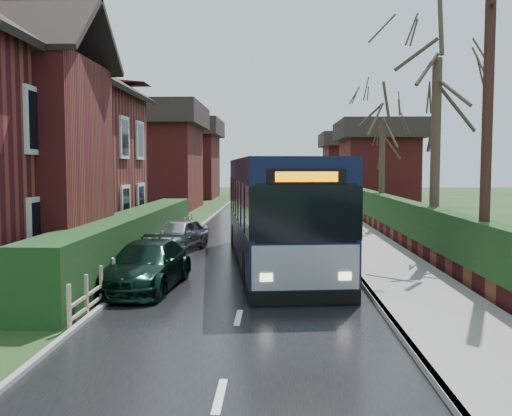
{
  "coord_description": "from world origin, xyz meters",
  "views": [
    {
      "loc": [
        0.74,
        -13.49,
        3.14
      ],
      "look_at": [
        0.15,
        4.5,
        1.8
      ],
      "focal_mm": 40.0,
      "sensor_mm": 36.0,
      "label": 1
    }
  ],
  "objects_px": {
    "car_silver": "(178,235)",
    "car_green": "(146,265)",
    "telegraph_pole": "(487,140)",
    "bus": "(277,213)",
    "bus_stop_sign": "(347,197)"
  },
  "relations": [
    {
      "from": "car_silver",
      "to": "car_green",
      "type": "xyz_separation_m",
      "value": [
        0.27,
        -6.24,
        -0.01
      ]
    },
    {
      "from": "car_green",
      "to": "telegraph_pole",
      "type": "xyz_separation_m",
      "value": [
        8.33,
        -0.43,
        3.15
      ]
    },
    {
      "from": "bus",
      "to": "car_green",
      "type": "bearing_deg",
      "value": -139.62
    },
    {
      "from": "bus",
      "to": "car_silver",
      "type": "bearing_deg",
      "value": 136.92
    },
    {
      "from": "bus_stop_sign",
      "to": "bus",
      "type": "bearing_deg",
      "value": -134.65
    },
    {
      "from": "car_silver",
      "to": "car_green",
      "type": "relative_size",
      "value": 0.87
    },
    {
      "from": "car_silver",
      "to": "bus",
      "type": "bearing_deg",
      "value": -22.68
    },
    {
      "from": "car_silver",
      "to": "telegraph_pole",
      "type": "bearing_deg",
      "value": -23.97
    },
    {
      "from": "bus",
      "to": "telegraph_pole",
      "type": "relative_size",
      "value": 1.52
    },
    {
      "from": "telegraph_pole",
      "to": "bus",
      "type": "bearing_deg",
      "value": 154.78
    },
    {
      "from": "car_silver",
      "to": "bus_stop_sign",
      "type": "xyz_separation_m",
      "value": [
        6.0,
        -1.03,
        1.45
      ]
    },
    {
      "from": "bus_stop_sign",
      "to": "telegraph_pole",
      "type": "xyz_separation_m",
      "value": [
        2.6,
        -5.65,
        1.68
      ]
    },
    {
      "from": "car_green",
      "to": "bus_stop_sign",
      "type": "relative_size",
      "value": 1.32
    },
    {
      "from": "bus_stop_sign",
      "to": "telegraph_pole",
      "type": "distance_m",
      "value": 6.44
    },
    {
      "from": "bus",
      "to": "bus_stop_sign",
      "type": "bearing_deg",
      "value": 27.85
    }
  ]
}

